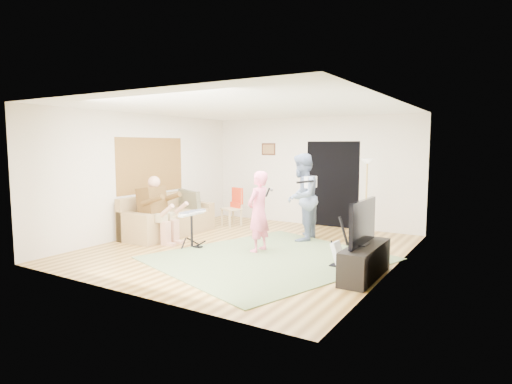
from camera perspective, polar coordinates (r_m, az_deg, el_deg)
floor at (r=8.40m, az=-1.08°, el=-7.54°), size 6.00×6.00×0.00m
walls at (r=8.18m, az=-1.10°, el=1.68°), size 5.50×6.00×2.70m
ceiling at (r=8.19m, az=-1.12°, el=11.14°), size 6.00×6.00×0.00m
window_blinds at (r=10.05m, az=-13.82°, el=3.49°), size 0.00×2.05×2.05m
doorway at (r=10.63m, az=10.13°, el=1.01°), size 2.10×0.00×2.10m
picture_frame at (r=11.36m, az=1.68°, el=5.73°), size 0.42×0.03×0.32m
area_rug at (r=7.67m, az=1.65°, el=-8.82°), size 4.23×4.50×0.02m
sofa at (r=9.85m, az=-11.94°, el=-3.85°), size 0.91×2.21×0.90m
drummer at (r=9.06m, az=-12.81°, el=-3.23°), size 0.89×0.50×1.37m
drum_kit at (r=8.52m, az=-8.56°, el=-5.19°), size 0.40×0.71×0.74m
singer at (r=8.01m, az=0.32°, el=-2.64°), size 0.39×0.57×1.53m
microphone at (r=7.86m, az=1.57°, el=-0.05°), size 0.06×0.06×0.24m
guitarist at (r=9.01m, az=6.11°, el=-0.70°), size 0.81×0.98×1.83m
guitar_held at (r=8.89m, az=7.30°, el=1.33°), size 0.27×0.61×0.26m
guitar_spare at (r=7.23m, az=10.90°, el=-7.93°), size 0.31×0.27×0.85m
torchiere_lamp at (r=9.47m, az=14.53°, el=1.02°), size 0.31×0.31×1.71m
dining_chair at (r=10.68m, az=-3.17°, el=-2.73°), size 0.52×0.54×0.95m
tv_cabinet at (r=6.76m, az=14.32°, el=-8.96°), size 0.40×1.40×0.50m
television at (r=6.64m, az=14.05°, el=-3.91°), size 0.06×1.09×0.67m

